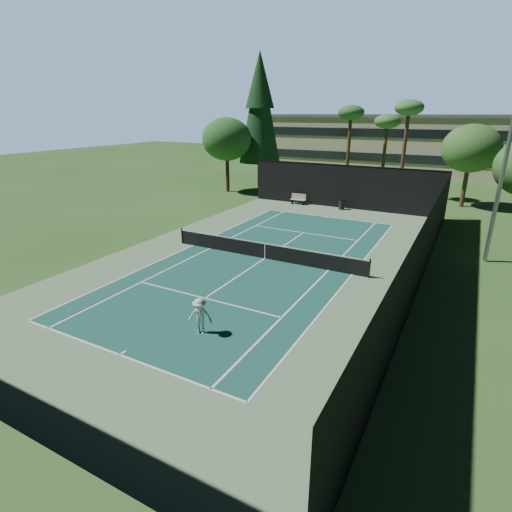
{
  "coord_description": "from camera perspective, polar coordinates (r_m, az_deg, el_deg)",
  "views": [
    {
      "loc": [
        10.54,
        -20.68,
        8.53
      ],
      "look_at": [
        1.0,
        -3.0,
        1.3
      ],
      "focal_mm": 28.0,
      "sensor_mm": 36.0,
      "label": 1
    }
  ],
  "objects": [
    {
      "name": "decid_tree_a",
      "position": [
        42.8,
        28.38,
        13.35
      ],
      "size": [
        5.12,
        5.12,
        7.62
      ],
      "color": "#4D3921",
      "rests_on": "ground"
    },
    {
      "name": "tennis_ball_a",
      "position": [
        18.63,
        -19.39,
        -8.57
      ],
      "size": [
        0.06,
        0.06,
        0.06
      ],
      "primitive_type": "sphere",
      "color": "#C2E433",
      "rests_on": "ground"
    },
    {
      "name": "campus_building",
      "position": [
        67.63,
        20.03,
        14.99
      ],
      "size": [
        40.5,
        12.5,
        8.3
      ],
      "color": "#BAAD90",
      "rests_on": "ground"
    },
    {
      "name": "tennis_ball_b",
      "position": [
        29.23,
        0.26,
        2.88
      ],
      "size": [
        0.06,
        0.06,
        0.06
      ],
      "primitive_type": "sphere",
      "color": "#CAF136",
      "rests_on": "ground"
    },
    {
      "name": "ground",
      "position": [
        24.73,
        1.26,
        -0.39
      ],
      "size": [
        160.0,
        160.0,
        0.0
      ],
      "primitive_type": "plane",
      "color": "#2B5620",
      "rests_on": "ground"
    },
    {
      "name": "light_pole",
      "position": [
        26.8,
        32.22,
        12.43
      ],
      "size": [
        0.9,
        0.25,
        12.22
      ],
      "color": "#919499",
      "rests_on": "ground"
    },
    {
      "name": "tennis_ball_d",
      "position": [
        29.01,
        -5.79,
        2.66
      ],
      "size": [
        0.07,
        0.07,
        0.07
      ],
      "primitive_type": "sphere",
      "color": "#CEEE36",
      "rests_on": "ground"
    },
    {
      "name": "apron_slab",
      "position": [
        24.73,
        1.26,
        -0.38
      ],
      "size": [
        18.0,
        32.0,
        0.01
      ],
      "primitive_type": "cube",
      "color": "#62865E",
      "rests_on": "ground"
    },
    {
      "name": "player",
      "position": [
        16.45,
        -8.01,
        -8.52
      ],
      "size": [
        1.15,
        0.91,
        1.57
      ],
      "primitive_type": "imported",
      "rotation": [
        0.0,
        0.0,
        0.36
      ],
      "color": "silver",
      "rests_on": "ground"
    },
    {
      "name": "park_bench",
      "position": [
        39.93,
        6.07,
        8.15
      ],
      "size": [
        1.5,
        0.45,
        1.02
      ],
      "color": "beige",
      "rests_on": "ground"
    },
    {
      "name": "court_lines",
      "position": [
        24.72,
        1.26,
        -0.35
      ],
      "size": [
        11.07,
        23.87,
        0.01
      ],
      "color": "white",
      "rests_on": "ground"
    },
    {
      "name": "palm_a",
      "position": [
        46.41,
        13.41,
        18.88
      ],
      "size": [
        2.8,
        2.8,
        9.32
      ],
      "color": "#4C3520",
      "rests_on": "ground"
    },
    {
      "name": "decid_tree_c",
      "position": [
        45.89,
        -4.2,
        16.29
      ],
      "size": [
        5.44,
        5.44,
        8.09
      ],
      "color": "#462B1E",
      "rests_on": "ground"
    },
    {
      "name": "pine_tree",
      "position": [
        48.28,
        0.55,
        21.01
      ],
      "size": [
        4.8,
        4.8,
        15.0
      ],
      "color": "#4B3720",
      "rests_on": "ground"
    },
    {
      "name": "fence",
      "position": [
        24.17,
        1.37,
        4.13
      ],
      "size": [
        18.04,
        32.05,
        4.03
      ],
      "color": "black",
      "rests_on": "ground"
    },
    {
      "name": "palm_c",
      "position": [
        44.17,
        20.99,
        18.67
      ],
      "size": [
        2.8,
        2.8,
        9.77
      ],
      "color": "#4F3421",
      "rests_on": "ground"
    },
    {
      "name": "trash_bin",
      "position": [
        38.29,
        12.14,
        7.21
      ],
      "size": [
        0.56,
        0.56,
        0.95
      ],
      "color": "black",
      "rests_on": "ground"
    },
    {
      "name": "tennis_net",
      "position": [
        24.54,
        1.27,
        0.83
      ],
      "size": [
        12.9,
        0.1,
        1.1
      ],
      "color": "black",
      "rests_on": "ground"
    },
    {
      "name": "palm_b",
      "position": [
        47.56,
        18.25,
        17.45
      ],
      "size": [
        2.8,
        2.8,
        8.42
      ],
      "color": "#4E3A21",
      "rests_on": "ground"
    },
    {
      "name": "tennis_ball_c",
      "position": [
        25.95,
        9.28,
        0.41
      ],
      "size": [
        0.07,
        0.07,
        0.07
      ],
      "primitive_type": "sphere",
      "color": "#CFF136",
      "rests_on": "ground"
    },
    {
      "name": "court_surface",
      "position": [
        24.72,
        1.26,
        -0.36
      ],
      "size": [
        10.97,
        23.77,
        0.01
      ],
      "primitive_type": "cube",
      "color": "#195146",
      "rests_on": "ground"
    }
  ]
}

